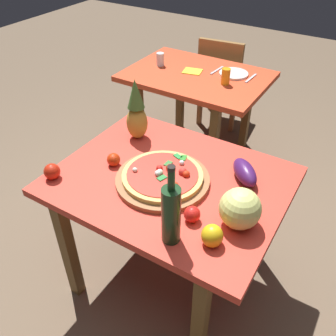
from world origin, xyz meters
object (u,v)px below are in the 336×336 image
(dining_chair, at_px, (222,77))
(tomato_beside_pepper, at_px, (52,171))
(pizza, at_px, (163,175))
(tomato_by_bottle, at_px, (192,214))
(drinking_glass_juice, at_px, (226,76))
(pineapple_left, at_px, (136,113))
(bell_pepper, at_px, (212,236))
(napkin_folded, at_px, (192,71))
(tomato_at_corner, at_px, (114,160))
(knife_utensil, at_px, (251,78))
(wine_bottle, at_px, (171,214))
(eggplant, at_px, (245,172))
(dinner_plate, at_px, (234,74))
(display_table, at_px, (170,193))
(background_table, at_px, (196,87))
(drinking_glass_water, at_px, (160,59))
(melon, at_px, (240,209))
(fork_utensil, at_px, (217,70))
(pizza_board, at_px, (163,180))

(dining_chair, bearing_deg, tomato_beside_pepper, 84.43)
(pizza, height_order, tomato_by_bottle, pizza)
(drinking_glass_juice, bearing_deg, pineapple_left, -98.00)
(pizza, distance_m, tomato_beside_pepper, 0.54)
(bell_pepper, distance_m, tomato_beside_pepper, 0.84)
(pineapple_left, bearing_deg, napkin_folded, 100.41)
(tomato_at_corner, distance_m, knife_utensil, 1.39)
(wine_bottle, bearing_deg, eggplant, 78.14)
(pineapple_left, relative_size, knife_utensil, 1.96)
(drinking_glass_juice, distance_m, dinner_plate, 0.19)
(display_table, bearing_deg, background_table, 112.10)
(pizza, distance_m, napkin_folded, 1.35)
(bell_pepper, height_order, drinking_glass_water, drinking_glass_water)
(melon, xyz_separation_m, tomato_beside_pepper, (-0.89, -0.19, -0.05))
(background_table, xyz_separation_m, tomato_at_corner, (0.18, -1.24, 0.14))
(display_table, distance_m, fork_utensil, 1.37)
(pizza_board, bearing_deg, knife_utensil, 93.26)
(dining_chair, relative_size, knife_utensil, 4.72)
(tomato_by_bottle, height_order, napkin_folded, tomato_by_bottle)
(eggplant, height_order, tomato_at_corner, eggplant)
(wine_bottle, distance_m, melon, 0.30)
(pineapple_left, xyz_separation_m, eggplant, (0.66, -0.04, -0.11))
(dining_chair, distance_m, pizza_board, 1.91)
(dining_chair, bearing_deg, pizza, 99.10)
(pizza, relative_size, fork_utensil, 2.17)
(pizza, distance_m, wine_bottle, 0.38)
(wine_bottle, bearing_deg, display_table, 121.65)
(dining_chair, height_order, tomato_at_corner, dining_chair)
(tomato_at_corner, relative_size, dinner_plate, 0.31)
(background_table, bearing_deg, pineapple_left, -82.30)
(eggplant, bearing_deg, pineapple_left, 176.60)
(pizza_board, distance_m, drinking_glass_juice, 1.19)
(bell_pepper, height_order, napkin_folded, bell_pepper)
(melon, relative_size, drinking_glass_water, 1.76)
(background_table, bearing_deg, pizza_board, -69.32)
(tomato_by_bottle, bearing_deg, fork_utensil, 111.73)
(fork_utensil, bearing_deg, napkin_folded, -138.41)
(pineapple_left, distance_m, fork_utensil, 1.11)
(knife_utensil, bearing_deg, pineapple_left, -99.74)
(pizza_board, distance_m, tomato_beside_pepper, 0.54)
(pizza_board, bearing_deg, bell_pepper, -30.99)
(background_table, distance_m, dining_chair, 0.62)
(eggplant, distance_m, drinking_glass_juice, 1.09)
(pizza, xyz_separation_m, drinking_glass_water, (-0.79, 1.22, 0.01))
(dining_chair, bearing_deg, fork_utensil, 101.17)
(pizza, relative_size, wine_bottle, 1.05)
(wine_bottle, relative_size, tomato_by_bottle, 5.18)
(wine_bottle, height_order, fork_utensil, wine_bottle)
(tomato_beside_pepper, relative_size, fork_utensil, 0.44)
(tomato_beside_pepper, relative_size, knife_utensil, 0.44)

